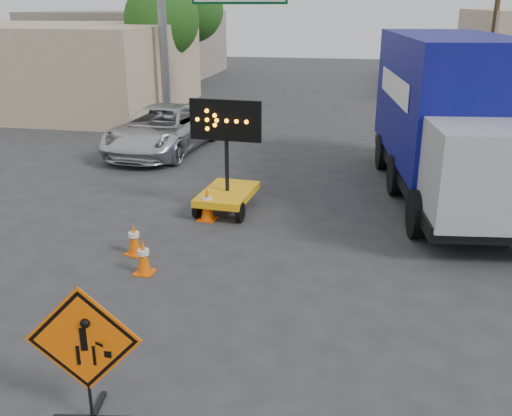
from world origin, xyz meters
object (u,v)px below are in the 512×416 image
(arrow_board, at_px, (227,187))
(construction_sign, at_px, (85,353))
(box_truck, at_px, (449,127))
(pickup_truck, at_px, (163,129))

(arrow_board, bearing_deg, construction_sign, -84.55)
(construction_sign, distance_m, arrow_board, 7.82)
(construction_sign, bearing_deg, box_truck, 53.38)
(arrow_board, bearing_deg, pickup_truck, 127.88)
(arrow_board, relative_size, pickup_truck, 0.49)
(construction_sign, bearing_deg, pickup_truck, 97.11)
(pickup_truck, distance_m, box_truck, 9.76)
(construction_sign, bearing_deg, arrow_board, 82.24)
(arrow_board, bearing_deg, box_truck, 26.86)
(pickup_truck, bearing_deg, box_truck, -15.54)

